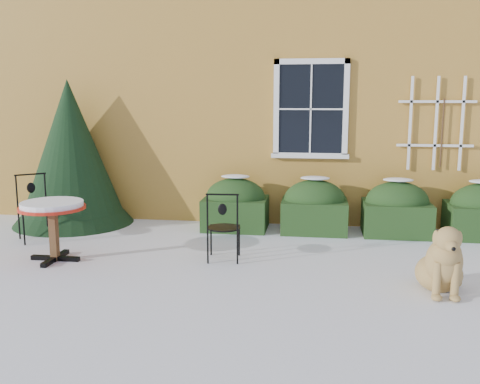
% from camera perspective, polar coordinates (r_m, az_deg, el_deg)
% --- Properties ---
extents(ground, '(80.00, 80.00, 0.00)m').
position_cam_1_polar(ground, '(6.50, -1.28, -9.36)').
color(ground, white).
rests_on(ground, ground).
extents(house, '(12.40, 8.40, 6.40)m').
position_cam_1_polar(house, '(13.13, 3.88, 14.59)').
color(house, gold).
rests_on(house, ground).
extents(hedge_row, '(4.95, 0.80, 0.91)m').
position_cam_1_polar(hedge_row, '(8.80, 12.18, -1.73)').
color(hedge_row, black).
rests_on(hedge_row, ground).
extents(evergreen_shrub, '(2.04, 2.04, 2.47)m').
position_cam_1_polar(evergreen_shrub, '(9.64, -17.53, 2.61)').
color(evergreen_shrub, black).
rests_on(evergreen_shrub, ground).
extents(bistro_table, '(0.87, 0.87, 0.81)m').
position_cam_1_polar(bistro_table, '(7.50, -19.38, -1.98)').
color(bistro_table, black).
rests_on(bistro_table, ground).
extents(patio_chair_near, '(0.46, 0.45, 0.94)m').
position_cam_1_polar(patio_chair_near, '(7.13, -1.77, -3.67)').
color(patio_chair_near, black).
rests_on(patio_chair_near, ground).
extents(patio_chair_far, '(0.63, 0.63, 1.01)m').
position_cam_1_polar(patio_chair_far, '(8.76, -21.09, -1.55)').
color(patio_chair_far, black).
rests_on(patio_chair_far, ground).
extents(dog, '(0.55, 0.93, 0.83)m').
position_cam_1_polar(dog, '(6.39, 20.77, -7.25)').
color(dog, tan).
rests_on(dog, ground).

